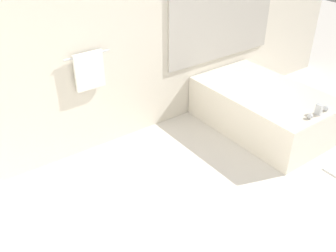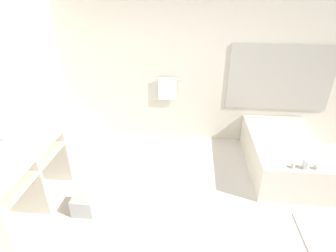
{
  "view_description": "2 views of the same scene",
  "coord_description": "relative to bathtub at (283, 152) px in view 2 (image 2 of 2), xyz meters",
  "views": [
    {
      "loc": [
        -1.74,
        -1.2,
        2.55
      ],
      "look_at": [
        -0.14,
        0.99,
        0.84
      ],
      "focal_mm": 40.0,
      "sensor_mm": 36.0,
      "label": 1
    },
    {
      "loc": [
        0.14,
        -2.19,
        2.53
      ],
      "look_at": [
        -0.18,
        1.0,
        0.85
      ],
      "focal_mm": 28.0,
      "sensor_mm": 36.0,
      "label": 2
    }
  ],
  "objects": [
    {
      "name": "ground_plane",
      "position": [
        -1.58,
        -1.37,
        -0.29
      ],
      "size": [
        16.0,
        16.0,
        0.0
      ],
      "primitive_type": "plane",
      "color": "silver",
      "rests_on": "ground"
    },
    {
      "name": "wall_back_with_blinds",
      "position": [
        -1.53,
        0.86,
        1.06
      ],
      "size": [
        7.4,
        0.13,
        2.7
      ],
      "color": "silver",
      "rests_on": "ground_plane"
    },
    {
      "name": "vanity_counter",
      "position": [
        -3.44,
        -1.26,
        0.37
      ],
      "size": [
        0.65,
        1.36,
        0.9
      ],
      "color": "beige",
      "rests_on": "ground_plane"
    },
    {
      "name": "sink_faucet",
      "position": [
        -3.62,
        -1.08,
        0.7
      ],
      "size": [
        0.09,
        0.04,
        0.18
      ],
      "color": "silver",
      "rests_on": "vanity_counter"
    },
    {
      "name": "bathtub",
      "position": [
        0.0,
        0.0,
        0.0
      ],
      "size": [
        1.03,
        1.65,
        0.64
      ],
      "color": "silver",
      "rests_on": "ground_plane"
    },
    {
      "name": "waste_bin",
      "position": [
        -2.74,
        -1.19,
        -0.17
      ],
      "size": [
        0.27,
        0.27,
        0.23
      ],
      "color": "#B2B2B2",
      "rests_on": "ground_plane"
    },
    {
      "name": "bath_mat",
      "position": [
        0.16,
        -1.3,
        -0.28
      ],
      "size": [
        0.54,
        0.63,
        0.02
      ],
      "color": "white",
      "rests_on": "ground_plane"
    }
  ]
}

